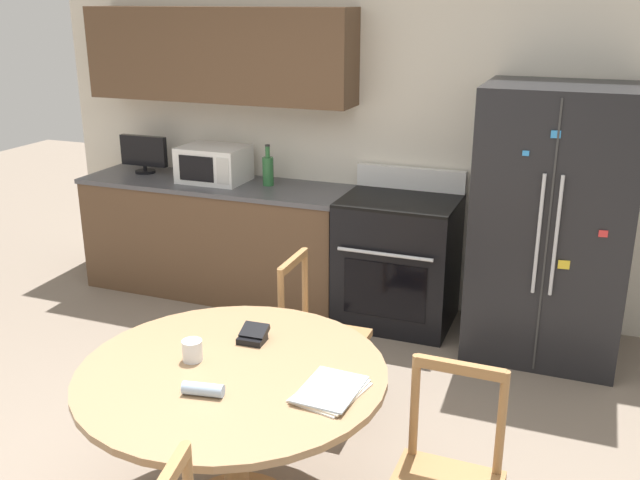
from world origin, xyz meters
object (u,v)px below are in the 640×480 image
Objects in this scene: oven_range at (398,260)px; dining_chair_far at (321,340)px; refrigerator at (552,224)px; microwave at (214,164)px; counter_bottle at (268,170)px; candle_glass at (192,352)px; countertop_tv at (144,153)px; wallet at (253,335)px.

dining_chair_far is at bearing -93.56° from oven_range.
refrigerator reaches higher than microwave.
counter_bottle is 2.46m from candle_glass.
countertop_tv is (-3.16, 0.16, 0.19)m from refrigerator.
dining_chair_far is 6.82× the size of wallet.
refrigerator is at bearing -3.79° from oven_range.
refrigerator is 3.53× the size of microwave.
countertop_tv is at bearing 133.75° from wallet.
countertop_tv is at bearing 127.96° from candle_glass.
oven_range is at bearing 175.65° from dining_chair_far.
wallet is (0.89, -2.07, -0.25)m from counter_bottle.
wallet is (0.16, 0.26, -0.01)m from candle_glass.
microwave reaches higher than wallet.
countertop_tv reaches higher than oven_range.
oven_range is at bearing 81.98° from candle_glass.
counter_bottle is at bearing 113.31° from wallet.
countertop_tv is 3.07× the size of wallet.
refrigerator is 1.94× the size of dining_chair_far.
counter_bottle reaches higher than wallet.
wallet is at bearing -121.32° from refrigerator.
oven_range is at bearing -1.94° from microwave.
microwave is at bearing -134.95° from dining_chair_far.
counter_bottle is (0.44, 0.04, -0.02)m from microwave.
microwave reaches higher than candle_glass.
candle_glass is (-1.33, -2.18, -0.10)m from refrigerator.
oven_range is 8.16× the size of wallet.
oven_range is 2.66× the size of countertop_tv.
refrigerator is 4.30× the size of countertop_tv.
microwave is 2.45m from wallet.
refrigerator reaches higher than counter_bottle.
oven_range is 3.50× the size of counter_bottle.
counter_bottle is (1.10, -0.01, -0.05)m from countertop_tv.
wallet is at bearing -66.69° from counter_bottle.
countertop_tv reaches higher than wallet.
refrigerator reaches higher than wallet.
oven_range is at bearing 176.21° from refrigerator.
candle_glass is at bearing -121.99° from wallet.
counter_bottle reaches higher than countertop_tv.
wallet is (-0.15, -1.99, 0.30)m from oven_range.
microwave is 2.05m from dining_chair_far.
dining_chair_far is at bearing -131.36° from refrigerator.
dining_chair_far reaches higher than wallet.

